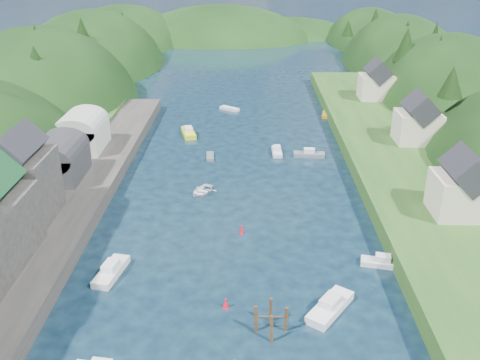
{
  "coord_description": "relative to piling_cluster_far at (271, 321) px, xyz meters",
  "views": [
    {
      "loc": [
        1.15,
        -36.69,
        32.82
      ],
      "look_at": [
        0.0,
        28.0,
        4.0
      ],
      "focal_mm": 40.0,
      "sensor_mm": 36.0,
      "label": 1
    }
  ],
  "objects": [
    {
      "name": "hill_trees",
      "position": [
        -3.36,
        62.94,
        10.06
      ],
      "size": [
        90.18,
        149.66,
        12.44
      ],
      "color": "black",
      "rests_on": "ground"
    },
    {
      "name": "right_bank_cottages",
      "position": [
        24.71,
        45.59,
        4.76
      ],
      "size": [
        9.0,
        59.24,
        8.41
      ],
      "color": "beige",
      "rests_on": "terrace_right"
    },
    {
      "name": "boat_sheds",
      "position": [
        -29.29,
        36.25,
        4.19
      ],
      "size": [
        7.0,
        21.0,
        7.5
      ],
      "color": "#2D2D30",
      "rests_on": "quay_left"
    },
    {
      "name": "terrace_right",
      "position": [
        21.71,
        37.25,
        0.12
      ],
      "size": [
        16.0,
        120.0,
        2.4
      ],
      "primitive_type": "cube",
      "color": "#234719",
      "rests_on": "ground"
    },
    {
      "name": "channel_buoy_near",
      "position": [
        -4.29,
        3.4,
        -0.6
      ],
      "size": [
        0.7,
        0.7,
        1.1
      ],
      "color": "#B20E1A",
      "rests_on": "ground"
    },
    {
      "name": "channel_buoy_far",
      "position": [
        -2.98,
        18.07,
        -0.6
      ],
      "size": [
        0.7,
        0.7,
        1.1
      ],
      "color": "#B20E1A",
      "rests_on": "ground"
    },
    {
      "name": "piling_cluster_far",
      "position": [
        0.0,
        0.0,
        0.0
      ],
      "size": [
        3.27,
        3.04,
        3.29
      ],
      "color": "#382314",
      "rests_on": "ground"
    },
    {
      "name": "ground",
      "position": [
        -3.29,
        47.25,
        -1.08
      ],
      "size": [
        600.0,
        600.0,
        0.0
      ],
      "primitive_type": "plane",
      "color": "black",
      "rests_on": "ground"
    },
    {
      "name": "quay_left",
      "position": [
        -27.29,
        17.25,
        -0.08
      ],
      "size": [
        12.0,
        110.0,
        2.0
      ],
      "primitive_type": "cube",
      "color": "#2D2B28",
      "rests_on": "ground"
    },
    {
      "name": "moored_boats",
      "position": [
        -4.93,
        15.21,
        -0.52
      ],
      "size": [
        33.65,
        93.62,
        1.99
      ],
      "color": "#565E62",
      "rests_on": "ground"
    },
    {
      "name": "far_hills",
      "position": [
        -2.07,
        171.26,
        -11.88
      ],
      "size": [
        103.0,
        68.0,
        44.0
      ],
      "color": "black",
      "rests_on": "ground"
    },
    {
      "name": "hillside_left",
      "position": [
        -48.29,
        72.25,
        -9.11
      ],
      "size": [
        44.0,
        245.56,
        52.0
      ],
      "color": "black",
      "rests_on": "ground"
    },
    {
      "name": "hillside_right",
      "position": [
        41.71,
        72.25,
        -8.49
      ],
      "size": [
        36.0,
        245.56,
        48.0
      ],
      "color": "black",
      "rests_on": "ground"
    }
  ]
}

